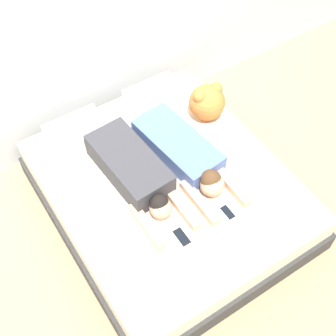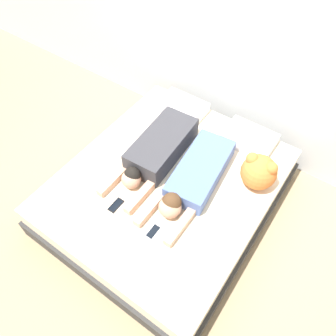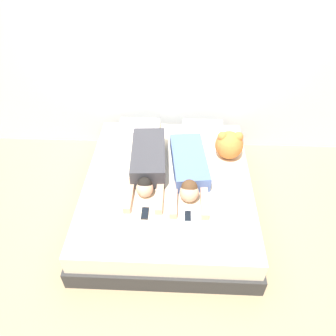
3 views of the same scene
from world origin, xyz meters
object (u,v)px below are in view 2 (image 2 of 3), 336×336
(cell_phone_left, at_px, (116,205))
(cell_phone_right, at_px, (153,232))
(bed, at_px, (168,192))
(person_right, at_px, (193,179))
(plush_toy, at_px, (259,171))
(pillow_head_left, at_px, (182,107))
(pillow_head_right, at_px, (249,138))
(person_left, at_px, (157,151))

(cell_phone_left, xyz_separation_m, cell_phone_right, (0.40, -0.02, 0.00))
(bed, bearing_deg, person_right, 18.50)
(cell_phone_left, height_order, plush_toy, plush_toy)
(bed, relative_size, cell_phone_right, 14.17)
(pillow_head_left, relative_size, pillow_head_right, 1.00)
(cell_phone_right, bearing_deg, person_left, 123.74)
(cell_phone_left, bearing_deg, plush_toy, 46.11)
(pillow_head_right, xyz_separation_m, person_left, (-0.60, -0.67, 0.05))
(pillow_head_right, bearing_deg, bed, -115.59)
(person_left, distance_m, cell_phone_right, 0.77)
(bed, distance_m, pillow_head_right, 0.93)
(bed, height_order, pillow_head_left, pillow_head_left)
(person_left, height_order, cell_phone_right, person_left)
(bed, height_order, cell_phone_right, cell_phone_right)
(cell_phone_left, bearing_deg, pillow_head_left, 98.46)
(pillow_head_right, bearing_deg, person_right, -103.08)
(bed, distance_m, person_right, 0.37)
(pillow_head_right, distance_m, person_left, 0.90)
(pillow_head_right, relative_size, person_left, 0.44)
(cell_phone_left, height_order, cell_phone_right, same)
(bed, relative_size, pillow_head_right, 4.26)
(person_left, bearing_deg, plush_toy, 16.94)
(person_right, distance_m, cell_phone_right, 0.57)
(bed, relative_size, person_right, 1.82)
(pillow_head_left, bearing_deg, plush_toy, -21.30)
(person_left, bearing_deg, pillow_head_left, 104.10)
(pillow_head_left, distance_m, pillow_head_right, 0.77)
(person_right, bearing_deg, cell_phone_left, -126.56)
(bed, bearing_deg, plush_toy, 31.52)
(person_left, height_order, plush_toy, plush_toy)
(cell_phone_right, bearing_deg, pillow_head_left, 114.40)
(person_right, bearing_deg, cell_phone_right, -90.99)
(plush_toy, bearing_deg, pillow_head_right, 123.43)
(pillow_head_left, distance_m, person_left, 0.69)
(cell_phone_left, distance_m, cell_phone_right, 0.40)
(person_right, relative_size, cell_phone_right, 7.81)
(person_right, xyz_separation_m, cell_phone_right, (-0.01, -0.57, -0.08))
(pillow_head_left, bearing_deg, cell_phone_right, -65.60)
(pillow_head_left, xyz_separation_m, cell_phone_left, (0.19, -1.29, -0.05))
(pillow_head_right, bearing_deg, pillow_head_left, 180.00)
(plush_toy, bearing_deg, bed, -148.48)
(pillow_head_left, xyz_separation_m, pillow_head_right, (0.77, 0.00, 0.00))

